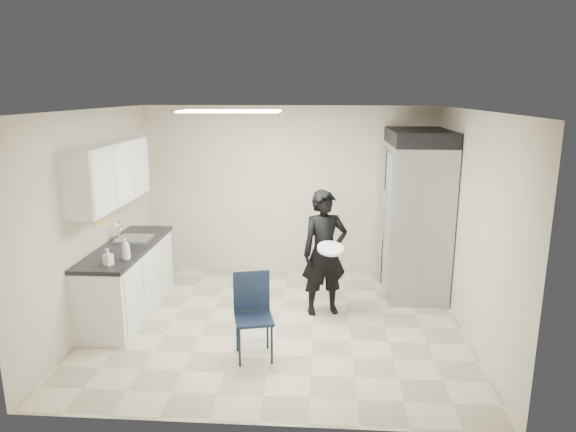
# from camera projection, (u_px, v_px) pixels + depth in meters

# --- Properties ---
(floor) EXTENTS (4.50, 4.50, 0.00)m
(floor) POSITION_uv_depth(u_px,v_px,m) (278.00, 323.00, 6.36)
(floor) COLOR #BCB294
(floor) RESTS_ON ground
(ceiling) EXTENTS (4.50, 4.50, 0.00)m
(ceiling) POSITION_uv_depth(u_px,v_px,m) (277.00, 110.00, 5.75)
(ceiling) COLOR silver
(ceiling) RESTS_ON back_wall
(back_wall) EXTENTS (4.50, 0.00, 4.50)m
(back_wall) POSITION_uv_depth(u_px,v_px,m) (289.00, 190.00, 8.00)
(back_wall) COLOR beige
(back_wall) RESTS_ON floor
(left_wall) EXTENTS (0.00, 4.00, 4.00)m
(left_wall) POSITION_uv_depth(u_px,v_px,m) (92.00, 219.00, 6.21)
(left_wall) COLOR beige
(left_wall) RESTS_ON floor
(right_wall) EXTENTS (0.00, 4.00, 4.00)m
(right_wall) POSITION_uv_depth(u_px,v_px,m) (472.00, 225.00, 5.91)
(right_wall) COLOR beige
(right_wall) RESTS_ON floor
(ceiling_panel) EXTENTS (1.20, 0.60, 0.02)m
(ceiling_panel) POSITION_uv_depth(u_px,v_px,m) (230.00, 111.00, 6.18)
(ceiling_panel) COLOR white
(ceiling_panel) RESTS_ON ceiling
(lower_counter) EXTENTS (0.60, 1.90, 0.86)m
(lower_counter) POSITION_uv_depth(u_px,v_px,m) (128.00, 281.00, 6.59)
(lower_counter) COLOR silver
(lower_counter) RESTS_ON floor
(countertop) EXTENTS (0.64, 1.95, 0.05)m
(countertop) POSITION_uv_depth(u_px,v_px,m) (125.00, 247.00, 6.48)
(countertop) COLOR black
(countertop) RESTS_ON lower_counter
(sink) EXTENTS (0.42, 0.40, 0.14)m
(sink) POSITION_uv_depth(u_px,v_px,m) (134.00, 243.00, 6.72)
(sink) COLOR gray
(sink) RESTS_ON countertop
(faucet) EXTENTS (0.02, 0.02, 0.24)m
(faucet) POSITION_uv_depth(u_px,v_px,m) (118.00, 232.00, 6.70)
(faucet) COLOR silver
(faucet) RESTS_ON countertop
(upper_cabinets) EXTENTS (0.35, 1.80, 0.75)m
(upper_cabinets) POSITION_uv_depth(u_px,v_px,m) (110.00, 174.00, 6.27)
(upper_cabinets) COLOR silver
(upper_cabinets) RESTS_ON left_wall
(towel_dispenser) EXTENTS (0.22, 0.30, 0.35)m
(towel_dispenser) POSITION_uv_depth(u_px,v_px,m) (139.00, 175.00, 7.43)
(towel_dispenser) COLOR black
(towel_dispenser) RESTS_ON left_wall
(notice_sticker_left) EXTENTS (0.00, 0.12, 0.07)m
(notice_sticker_left) POSITION_uv_depth(u_px,v_px,m) (97.00, 223.00, 6.32)
(notice_sticker_left) COLOR yellow
(notice_sticker_left) RESTS_ON left_wall
(notice_sticker_right) EXTENTS (0.00, 0.12, 0.07)m
(notice_sticker_right) POSITION_uv_depth(u_px,v_px,m) (104.00, 222.00, 6.53)
(notice_sticker_right) COLOR yellow
(notice_sticker_right) RESTS_ON left_wall
(commercial_fridge) EXTENTS (0.80, 1.35, 2.10)m
(commercial_fridge) POSITION_uv_depth(u_px,v_px,m) (415.00, 219.00, 7.23)
(commercial_fridge) COLOR gray
(commercial_fridge) RESTS_ON floor
(fridge_compressor) EXTENTS (0.80, 1.35, 0.20)m
(fridge_compressor) POSITION_uv_depth(u_px,v_px,m) (420.00, 137.00, 6.96)
(fridge_compressor) COLOR black
(fridge_compressor) RESTS_ON commercial_fridge
(folding_chair) EXTENTS (0.48, 0.48, 0.89)m
(folding_chair) POSITION_uv_depth(u_px,v_px,m) (254.00, 319.00, 5.46)
(folding_chair) COLOR black
(folding_chair) RESTS_ON floor
(man_tuxedo) EXTENTS (0.68, 0.55, 1.62)m
(man_tuxedo) POSITION_uv_depth(u_px,v_px,m) (324.00, 253.00, 6.51)
(man_tuxedo) COLOR black
(man_tuxedo) RESTS_ON floor
(bucket_lid) EXTENTS (0.40, 0.40, 0.04)m
(bucket_lid) POSITION_uv_depth(u_px,v_px,m) (331.00, 249.00, 6.24)
(bucket_lid) COLOR silver
(bucket_lid) RESTS_ON man_tuxedo
(soap_bottle_a) EXTENTS (0.12, 0.12, 0.26)m
(soap_bottle_a) POSITION_uv_depth(u_px,v_px,m) (126.00, 249.00, 5.91)
(soap_bottle_a) COLOR silver
(soap_bottle_a) RESTS_ON countertop
(soap_bottle_b) EXTENTS (0.11, 0.11, 0.19)m
(soap_bottle_b) POSITION_uv_depth(u_px,v_px,m) (108.00, 257.00, 5.73)
(soap_bottle_b) COLOR #A0A2AC
(soap_bottle_b) RESTS_ON countertop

